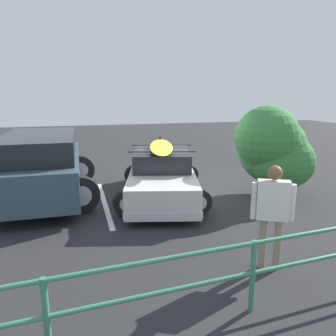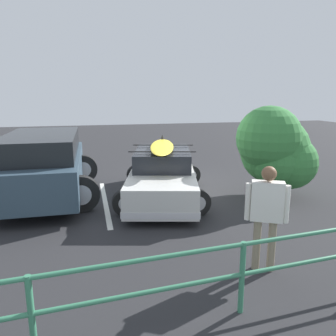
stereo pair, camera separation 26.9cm
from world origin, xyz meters
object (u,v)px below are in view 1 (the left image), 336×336
Objects in this scene: sedan_car at (162,175)px; bush_near_left at (274,150)px; person_bystander at (272,208)px; suv_car at (41,165)px.

bush_near_left is (-2.90, 0.71, 0.66)m from sedan_car.
person_bystander is 0.68× the size of bush_near_left.
suv_car is 6.11m from person_bystander.
person_bystander is at bearing 99.79° from sedan_car.
bush_near_left is at bearing 166.07° from suv_car.
bush_near_left is (-5.96, 1.48, 0.37)m from suv_car.
person_bystander is at bearing 128.06° from suv_car.
bush_near_left is at bearing -123.45° from person_bystander.
person_bystander reaches higher than sedan_car.
bush_near_left is (-2.20, -3.33, 0.27)m from person_bystander.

